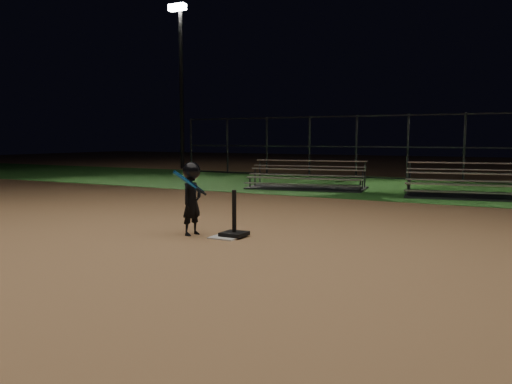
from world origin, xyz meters
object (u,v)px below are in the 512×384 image
Objects in this scene: child_batter at (192,196)px; light_pole_left at (181,72)px; bleacher_left at (307,183)px; bleacher_right at (479,191)px; batting_tee at (234,227)px; home_plate at (226,237)px.

light_pole_left is (-11.37, 15.00, 4.30)m from child_batter.
bleacher_right reaches higher than bleacher_left.
light_pole_left is at bearing 129.17° from batting_tee.
bleacher_left is at bearing 170.21° from bleacher_right.
light_pole_left is at bearing 136.01° from bleacher_left.
bleacher_left reaches higher than home_plate.
home_plate is at bearing -119.87° from bleacher_right.
home_plate is 0.89m from child_batter.
home_plate is 0.20m from batting_tee.
child_batter is at bearing -89.64° from bleacher_left.
batting_tee is 0.09× the size of light_pole_left.
light_pole_left is (-9.97, 6.87, 4.76)m from bleacher_left.
home_plate is 0.61× the size of batting_tee.
child_batter is (-0.63, -0.06, 0.63)m from home_plate.
bleacher_left is (-1.40, 8.13, -0.46)m from child_batter.
bleacher_right is (5.02, -0.03, 0.01)m from bleacher_left.
light_pole_left is (-14.99, 6.90, 4.75)m from bleacher_right.
child_batter is 8.89m from bleacher_right.
light_pole_left is at bearing 145.79° from bleacher_right.
home_plate is at bearing -76.22° from child_batter.
home_plate is 8.59m from bleacher_right.
bleacher_right is 17.17m from light_pole_left.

